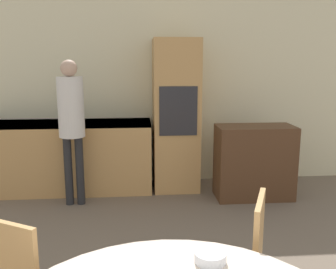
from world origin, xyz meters
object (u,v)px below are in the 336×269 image
(chair_far_right, at_px, (240,264))
(oven_unit, at_px, (176,116))
(sideboard, at_px, (254,162))
(bowl_far, at_px, (210,257))
(person_standing, at_px, (71,116))

(chair_far_right, bearing_deg, oven_unit, -155.29)
(sideboard, bearing_deg, bowl_far, -111.48)
(oven_unit, xyz_separation_m, person_standing, (-1.24, -0.49, 0.08))
(sideboard, relative_size, person_standing, 0.55)
(oven_unit, relative_size, sideboard, 2.09)
(oven_unit, bearing_deg, bowl_far, -93.04)
(oven_unit, bearing_deg, person_standing, -158.36)
(sideboard, relative_size, chair_far_right, 0.99)
(sideboard, height_order, person_standing, person_standing)
(chair_far_right, height_order, bowl_far, chair_far_right)
(sideboard, bearing_deg, oven_unit, 154.54)
(oven_unit, xyz_separation_m, chair_far_right, (0.08, -2.84, -0.44))
(chair_far_right, bearing_deg, sideboard, -176.24)
(chair_far_right, relative_size, person_standing, 0.56)
(oven_unit, distance_m, chair_far_right, 2.87)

